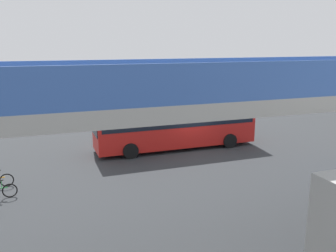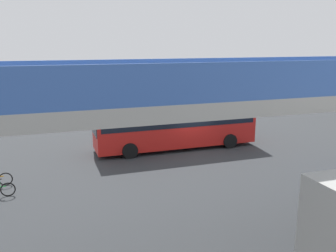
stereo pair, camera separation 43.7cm
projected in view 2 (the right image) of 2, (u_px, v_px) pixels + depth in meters
ground at (191, 150)px, 25.58m from camera, size 80.00×80.00×0.00m
city_bus at (176, 123)px, 25.77m from camera, size 11.54×2.85×3.15m
traffic_sign at (233, 110)px, 30.56m from camera, size 0.08×0.60×2.80m
lane_dash_leftmost at (223, 136)px, 29.44m from camera, size 2.00×0.20×0.01m
lane_dash_left at (177, 140)px, 28.18m from camera, size 2.00×0.20×0.01m
lane_dash_centre at (127, 145)px, 26.91m from camera, size 2.00×0.20×0.01m
pedestrian_overpass at (328, 108)px, 12.86m from camera, size 28.18×2.60×6.93m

